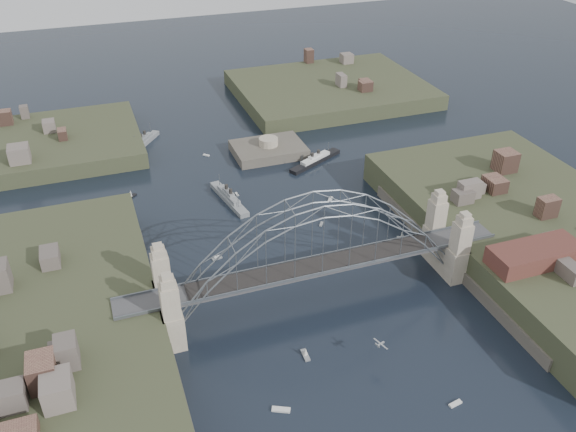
# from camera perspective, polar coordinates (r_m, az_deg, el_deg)

# --- Properties ---
(ground) EXTENTS (500.00, 500.00, 0.00)m
(ground) POSITION_cam_1_polar(r_m,az_deg,el_deg) (132.24, 2.64, -7.59)
(ground) COLOR black
(ground) RESTS_ON ground
(bridge) EXTENTS (84.00, 13.80, 24.60)m
(bridge) POSITION_cam_1_polar(r_m,az_deg,el_deg) (124.74, 2.77, -3.23)
(bridge) COLOR #444447
(bridge) RESTS_ON ground
(shore_west) EXTENTS (50.50, 90.00, 12.00)m
(shore_west) POSITION_cam_1_polar(r_m,az_deg,el_deg) (126.06, -22.89, -11.90)
(shore_west) COLOR #353A23
(shore_west) RESTS_ON ground
(shore_east) EXTENTS (50.50, 90.00, 12.00)m
(shore_east) POSITION_cam_1_polar(r_m,az_deg,el_deg) (158.11, 22.33, -2.04)
(shore_east) COLOR #353A23
(shore_east) RESTS_ON ground
(headland_nw) EXTENTS (60.00, 45.00, 9.00)m
(headland_nw) POSITION_cam_1_polar(r_m,az_deg,el_deg) (207.14, -22.12, 5.73)
(headland_nw) COLOR #353A23
(headland_nw) RESTS_ON ground
(headland_ne) EXTENTS (70.00, 55.00, 9.50)m
(headland_ne) POSITION_cam_1_polar(r_m,az_deg,el_deg) (237.85, 4.01, 11.41)
(headland_ne) COLOR #353A23
(headland_ne) RESTS_ON ground
(fort_island) EXTENTS (22.00, 16.00, 9.40)m
(fort_island) POSITION_cam_1_polar(r_m,az_deg,el_deg) (191.51, -1.84, 5.81)
(fort_island) COLOR #4C463C
(fort_island) RESTS_ON ground
(wharf_shed) EXTENTS (20.00, 8.00, 4.00)m
(wharf_shed) POSITION_cam_1_polar(r_m,az_deg,el_deg) (137.48, 22.34, -3.41)
(wharf_shed) COLOR #592D26
(wharf_shed) RESTS_ON shore_east
(finger_pier) EXTENTS (4.00, 22.00, 1.40)m
(finger_pier) POSITION_cam_1_polar(r_m,az_deg,el_deg) (132.36, 23.62, -10.43)
(finger_pier) COLOR #444447
(finger_pier) RESTS_ON ground
(naval_cruiser_near) EXTENTS (6.12, 20.15, 6.00)m
(naval_cruiser_near) POSITION_cam_1_polar(r_m,az_deg,el_deg) (165.77, -5.60, 1.69)
(naval_cruiser_near) COLOR gray
(naval_cruiser_near) RESTS_ON ground
(naval_cruiser_far) EXTENTS (12.05, 15.24, 5.79)m
(naval_cruiser_far) POSITION_cam_1_polar(r_m,az_deg,el_deg) (202.55, -13.48, 6.83)
(naval_cruiser_far) COLOR gray
(naval_cruiser_far) RESTS_ON ground
(ocean_liner) EXTENTS (19.57, 12.02, 5.06)m
(ocean_liner) POSITION_cam_1_polar(r_m,az_deg,el_deg) (185.61, 2.59, 5.28)
(ocean_liner) COLOR black
(ocean_liner) RESTS_ON ground
(aeroplane) EXTENTS (1.99, 3.48, 0.52)m
(aeroplane) POSITION_cam_1_polar(r_m,az_deg,el_deg) (115.42, 8.68, -11.90)
(aeroplane) COLOR #A7AAAE
(small_boat_a) EXTENTS (2.58, 1.17, 1.43)m
(small_boat_a) POSITION_cam_1_polar(r_m,az_deg,el_deg) (143.80, -6.72, -3.95)
(small_boat_a) COLOR silver
(small_boat_a) RESTS_ON ground
(small_boat_b) EXTENTS (1.72, 2.09, 0.45)m
(small_boat_b) POSITION_cam_1_polar(r_m,az_deg,el_deg) (155.40, 3.17, -0.79)
(small_boat_b) COLOR silver
(small_boat_b) RESTS_ON ground
(small_boat_c) EXTENTS (1.15, 3.19, 2.38)m
(small_boat_c) POSITION_cam_1_polar(r_m,az_deg,el_deg) (118.47, 1.66, -12.83)
(small_boat_c) COLOR silver
(small_boat_c) RESTS_ON ground
(small_boat_d) EXTENTS (2.19, 2.37, 1.43)m
(small_boat_d) POSITION_cam_1_polar(r_m,az_deg,el_deg) (166.25, 4.04, 1.61)
(small_boat_d) COLOR silver
(small_boat_d) RESTS_ON ground
(small_boat_e) EXTENTS (3.51, 3.20, 2.38)m
(small_boat_e) POSITION_cam_1_polar(r_m,az_deg,el_deg) (172.54, -14.65, 1.92)
(small_boat_e) COLOR silver
(small_boat_e) RESTS_ON ground
(small_boat_f) EXTENTS (0.73, 1.83, 0.45)m
(small_boat_f) POSITION_cam_1_polar(r_m,az_deg,el_deg) (169.00, -4.86, 2.06)
(small_boat_f) COLOR silver
(small_boat_f) RESTS_ON ground
(small_boat_g) EXTENTS (2.61, 1.26, 0.45)m
(small_boat_g) POSITION_cam_1_polar(r_m,az_deg,el_deg) (114.70, 15.54, -16.74)
(small_boat_g) COLOR silver
(small_boat_g) RESTS_ON ground
(small_boat_h) EXTENTS (1.96, 1.97, 0.45)m
(small_boat_h) POSITION_cam_1_polar(r_m,az_deg,el_deg) (191.74, -7.75, 5.71)
(small_boat_h) COLOR silver
(small_boat_h) RESTS_ON ground
(small_boat_i) EXTENTS (2.56, 1.95, 2.38)m
(small_boat_i) POSITION_cam_1_polar(r_m,az_deg,el_deg) (152.17, 10.73, -1.84)
(small_boat_i) COLOR silver
(small_boat_i) RESTS_ON ground
(small_boat_j) EXTENTS (3.38, 2.38, 0.45)m
(small_boat_j) POSITION_cam_1_polar(r_m,az_deg,el_deg) (110.03, -0.66, -17.85)
(small_boat_j) COLOR silver
(small_boat_j) RESTS_ON ground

